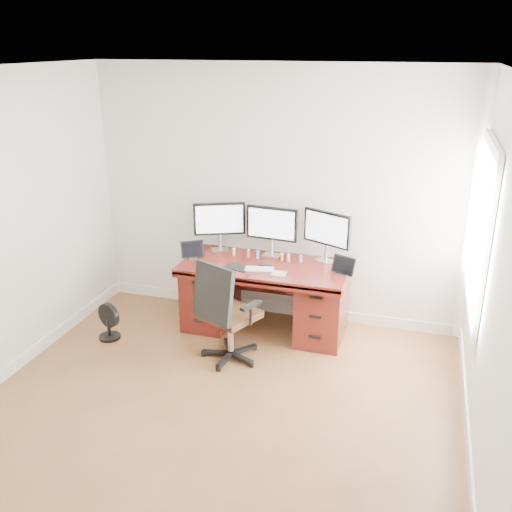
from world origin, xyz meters
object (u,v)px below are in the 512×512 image
(office_chair, at_px, (227,328))
(floor_fan, at_px, (108,322))
(desk, at_px, (265,294))
(monitor_center, at_px, (272,225))
(keyboard, at_px, (259,269))

(office_chair, relative_size, floor_fan, 2.66)
(desk, relative_size, office_chair, 1.67)
(office_chair, bearing_deg, monitor_center, 104.23)
(monitor_center, bearing_deg, desk, -85.03)
(desk, distance_m, floor_fan, 1.64)
(desk, xyz_separation_m, keyboard, (-0.01, -0.19, 0.36))
(desk, relative_size, monitor_center, 3.09)
(monitor_center, relative_size, keyboard, 1.92)
(office_chair, height_order, floor_fan, office_chair)
(desk, bearing_deg, floor_fan, -155.94)
(monitor_center, height_order, keyboard, monitor_center)
(office_chair, xyz_separation_m, floor_fan, (-1.31, 0.05, -0.15))
(office_chair, xyz_separation_m, monitor_center, (0.17, 0.95, 0.75))
(desk, distance_m, keyboard, 0.40)
(office_chair, height_order, monitor_center, monitor_center)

